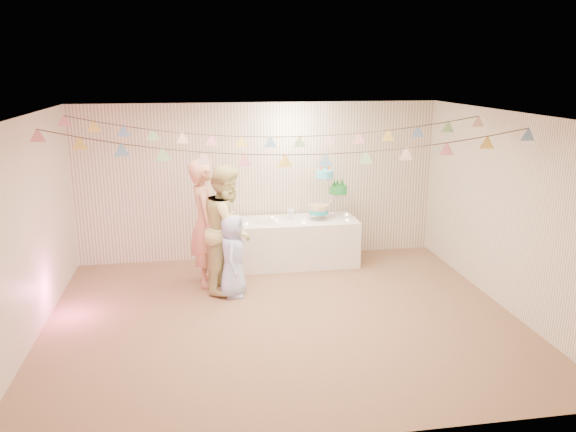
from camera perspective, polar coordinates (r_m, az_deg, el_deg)
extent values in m
plane|color=brown|center=(7.38, -0.53, -10.32)|extent=(6.00, 6.00, 0.00)
plane|color=silver|center=(6.70, -0.59, 10.23)|extent=(6.00, 6.00, 0.00)
plane|color=white|center=(9.34, -2.91, 3.48)|extent=(6.00, 6.00, 0.00)
plane|color=white|center=(4.61, 4.26, -8.73)|extent=(6.00, 6.00, 0.00)
plane|color=white|center=(7.14, -25.11, -1.54)|extent=(5.00, 5.00, 0.00)
plane|color=white|center=(7.95, 21.35, 0.43)|extent=(5.00, 5.00, 0.00)
cube|color=white|center=(9.19, 0.72, -2.65)|extent=(2.00, 0.80, 0.75)
cylinder|color=white|center=(8.97, -2.22, -0.56)|extent=(0.34, 0.34, 0.02)
imported|color=tan|center=(8.27, -8.41, -0.74)|extent=(0.48, 0.70, 1.88)
imported|color=#D3CA81|center=(8.05, -6.09, -1.25)|extent=(0.93, 1.06, 1.84)
imported|color=#B2C5FC|center=(7.90, -5.63, -4.03)|extent=(0.48, 0.64, 1.18)
cylinder|color=#FFD88C|center=(8.84, -4.21, -0.77)|extent=(0.04, 0.04, 0.03)
cylinder|color=#FFD88C|center=(9.20, -1.61, -0.11)|extent=(0.04, 0.04, 0.03)
cylinder|color=#FFD88C|center=(8.89, 1.62, -0.64)|extent=(0.04, 0.04, 0.03)
cylinder|color=#FFD88C|center=(9.35, 2.61, 0.14)|extent=(0.04, 0.04, 0.03)
cylinder|color=#FFD88C|center=(9.09, 6.03, -0.37)|extent=(0.04, 0.04, 0.03)
cylinder|color=#FFD88C|center=(9.41, 5.97, 0.17)|extent=(0.04, 0.04, 0.03)
cylinder|color=#FFD88C|center=(9.01, -1.18, -0.43)|extent=(0.04, 0.04, 0.03)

